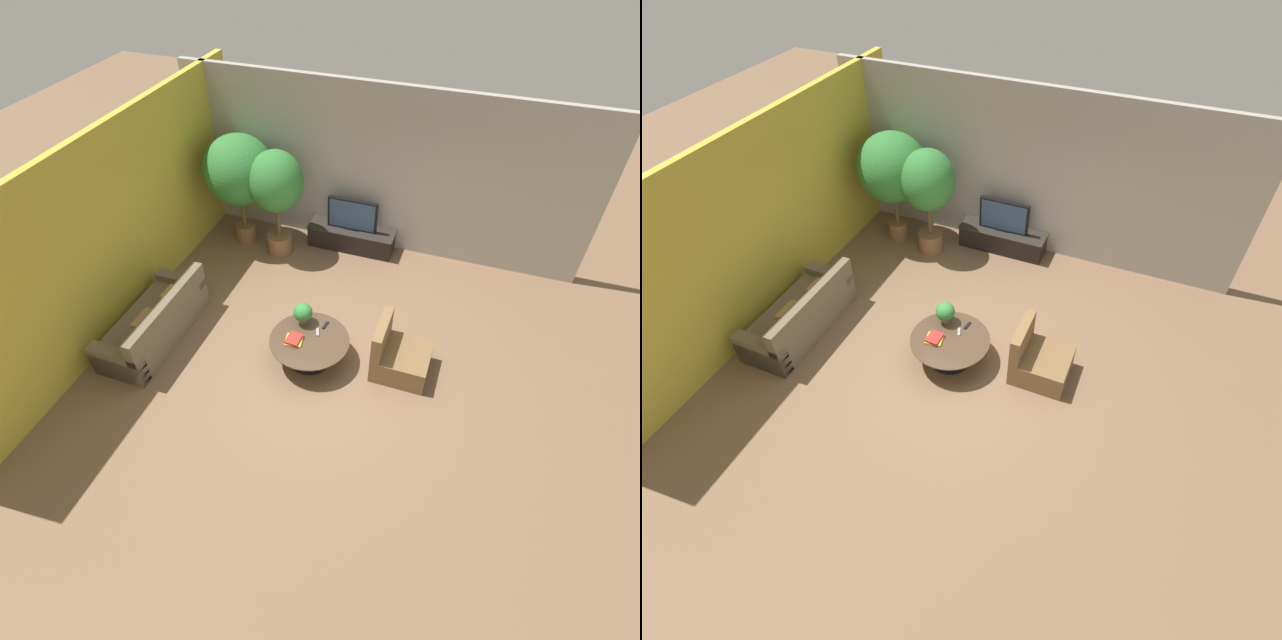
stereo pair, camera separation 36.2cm
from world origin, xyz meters
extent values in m
plane|color=brown|center=(0.00, 0.00, 0.00)|extent=(24.00, 24.00, 0.00)
cube|color=#A39E93|center=(0.00, 3.26, 1.50)|extent=(7.40, 0.12, 3.00)
cube|color=gold|center=(-3.26, 0.20, 1.50)|extent=(0.12, 7.40, 3.00)
cube|color=black|center=(-0.35, 2.94, 0.21)|extent=(1.61, 0.48, 0.42)
cube|color=#2D2823|center=(-0.35, 2.94, 0.41)|extent=(1.65, 0.50, 0.02)
cube|color=black|center=(-0.35, 2.94, 0.73)|extent=(0.94, 0.08, 0.60)
cube|color=navy|center=(-0.35, 2.90, 0.73)|extent=(0.86, 0.00, 0.54)
cube|color=black|center=(-0.35, 2.94, 0.44)|extent=(0.28, 0.13, 0.02)
cylinder|color=black|center=(-0.10, -0.05, 0.01)|extent=(0.65, 0.65, 0.02)
cylinder|color=black|center=(-0.10, -0.05, 0.21)|extent=(0.10, 0.10, 0.41)
cylinder|color=#4C3828|center=(-0.10, -0.05, 0.42)|extent=(1.18, 1.18, 0.02)
cube|color=brown|center=(-2.58, -0.40, 0.21)|extent=(0.84, 1.97, 0.42)
cube|color=brown|center=(-2.24, -0.40, 0.63)|extent=(0.16, 1.97, 0.42)
cube|color=brown|center=(-2.58, 0.49, 0.27)|extent=(0.84, 0.20, 0.54)
cube|color=brown|center=(-2.58, -1.28, 0.27)|extent=(0.84, 0.20, 0.54)
cube|color=orange|center=(-2.40, -0.05, 0.57)|extent=(0.16, 0.33, 0.31)
cube|color=olive|center=(-2.40, -0.74, 0.60)|extent=(0.17, 0.40, 0.37)
cube|color=brown|center=(1.25, 0.20, 0.20)|extent=(0.80, 0.76, 0.40)
cube|color=brown|center=(0.92, 0.20, 0.63)|extent=(0.14, 0.76, 0.46)
cylinder|color=brown|center=(-2.36, 2.49, 0.18)|extent=(0.39, 0.39, 0.36)
cylinder|color=brown|center=(-2.36, 2.49, 0.61)|extent=(0.08, 0.08, 0.51)
ellipsoid|color=#337F38|center=(-2.36, 2.49, 1.49)|extent=(1.26, 1.26, 1.25)
cylinder|color=brown|center=(-1.60, 2.37, 0.19)|extent=(0.47, 0.47, 0.38)
cylinder|color=brown|center=(-1.60, 2.37, 0.65)|extent=(0.08, 0.08, 0.54)
ellipsoid|color=#337F38|center=(-1.60, 2.37, 1.47)|extent=(0.96, 0.96, 1.09)
cylinder|color=brown|center=(-0.31, 0.25, 0.48)|extent=(0.13, 0.13, 0.09)
sphere|color=#337F38|center=(-0.31, 0.25, 0.65)|extent=(0.29, 0.29, 0.29)
cube|color=gold|center=(-0.31, -0.15, 0.44)|extent=(0.28, 0.28, 0.03)
cube|color=#A32823|center=(-0.31, -0.15, 0.47)|extent=(0.21, 0.26, 0.03)
cube|color=black|center=(0.03, 0.30, 0.44)|extent=(0.06, 0.16, 0.02)
cube|color=gray|center=(-0.04, 0.13, 0.44)|extent=(0.09, 0.16, 0.02)
camera|label=1|loc=(1.73, -4.77, 5.73)|focal=28.00mm
camera|label=2|loc=(2.06, -4.64, 5.73)|focal=28.00mm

